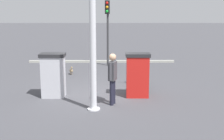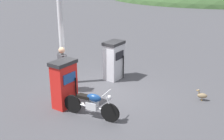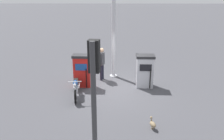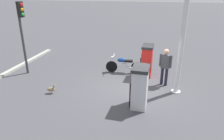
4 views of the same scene
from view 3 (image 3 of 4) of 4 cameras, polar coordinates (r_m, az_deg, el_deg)
name	(u,v)px [view 3 (image 3 of 4)]	position (r m, az deg, el deg)	size (l,w,h in m)	color
ground_plane	(113,90)	(11.42, 0.32, -4.67)	(120.00, 120.00, 0.00)	#424247
fuel_pump_near	(82,70)	(11.62, -7.12, -0.11)	(0.59, 0.88, 1.59)	red
fuel_pump_far	(145,71)	(11.60, 7.83, -0.19)	(0.65, 0.88, 1.59)	silver
motorcycle_near_pump	(76,87)	(10.66, -8.61, -4.05)	(1.92, 0.56, 0.94)	black
attendant_person	(102,62)	(12.30, -2.46, 2.00)	(0.57, 0.30, 1.71)	#1E1E2D
wandering_duck	(153,124)	(8.50, 9.66, -12.55)	(0.40, 0.26, 0.41)	#847051
roadside_traffic_light	(94,91)	(5.34, -4.24, -4.90)	(0.39, 0.27, 3.59)	#38383A
canopy_support_pole	(114,41)	(12.55, 0.37, 6.91)	(0.40, 0.40, 4.05)	silver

